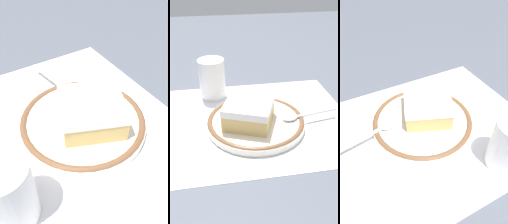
# 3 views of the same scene
# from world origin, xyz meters

# --- Properties ---
(ground_plane) EXTENTS (2.40, 2.40, 0.00)m
(ground_plane) POSITION_xyz_m (0.00, 0.00, 0.00)
(ground_plane) COLOR #4C515B
(placemat) EXTENTS (0.45, 0.37, 0.00)m
(placemat) POSITION_xyz_m (0.00, 0.00, 0.00)
(placemat) COLOR white
(placemat) RESTS_ON ground_plane
(plate) EXTENTS (0.22, 0.22, 0.02)m
(plate) POSITION_xyz_m (0.00, 0.02, 0.01)
(plate) COLOR silver
(plate) RESTS_ON placemat
(cake_slice) EXTENTS (0.13, 0.13, 0.05)m
(cake_slice) POSITION_xyz_m (0.02, 0.03, 0.04)
(cake_slice) COLOR #DBB76B
(cake_slice) RESTS_ON plate
(spoon) EXTENTS (0.14, 0.04, 0.01)m
(spoon) POSITION_xyz_m (-0.10, 0.03, 0.02)
(spoon) COLOR silver
(spoon) RESTS_ON plate
(cup) EXTENTS (0.07, 0.07, 0.10)m
(cup) POSITION_xyz_m (0.09, -0.14, 0.05)
(cup) COLOR white
(cup) RESTS_ON placemat
(napkin) EXTENTS (0.13, 0.12, 0.00)m
(napkin) POSITION_xyz_m (-0.14, -0.08, 0.00)
(napkin) COLOR white
(napkin) RESTS_ON placemat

